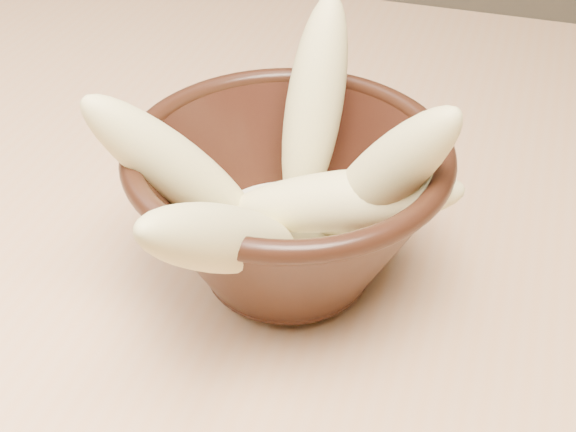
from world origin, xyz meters
name	(u,v)px	position (x,y,z in m)	size (l,w,h in m)	color
table	(338,314)	(0.00, 0.00, 0.67)	(1.20, 0.80, 0.75)	tan
bowl	(288,204)	(-0.02, -0.06, 0.81)	(0.19, 0.19, 0.10)	black
milk_puddle	(288,237)	(-0.02, -0.06, 0.78)	(0.11, 0.11, 0.01)	beige
banana_upright	(314,105)	(-0.02, -0.01, 0.85)	(0.03, 0.03, 0.13)	#E7D888
banana_left	(176,170)	(-0.08, -0.08, 0.84)	(0.03, 0.03, 0.14)	#E7D888
banana_right	(383,177)	(0.03, -0.06, 0.84)	(0.03, 0.03, 0.13)	#E7D888
banana_across	(342,201)	(0.01, -0.06, 0.82)	(0.03, 0.03, 0.14)	#E7D888
banana_front	(227,239)	(-0.03, -0.13, 0.84)	(0.03, 0.03, 0.16)	#E7D888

